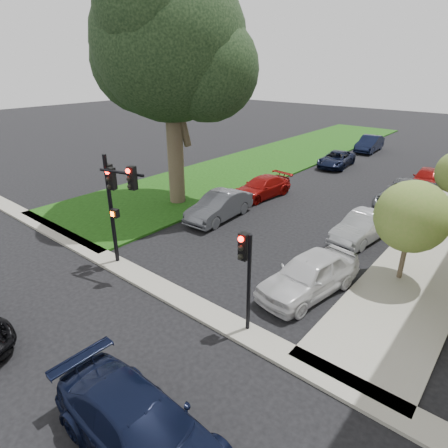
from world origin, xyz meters
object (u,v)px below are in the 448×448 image
Objects in this scene: car_cross_far at (141,428)px; car_parked_5 at (219,206)px; traffic_signal_main at (115,193)px; eucalyptus at (169,44)px; car_parked_0 at (309,275)px; car_parked_9 at (370,144)px; small_tree_a at (412,217)px; traffic_signal_secondary at (246,265)px; car_parked_2 at (407,195)px; car_parked_3 at (426,178)px; car_parked_1 at (363,227)px; car_parked_8 at (336,159)px; car_parked_6 at (262,187)px.

car_parked_5 is (-7.64, 11.65, 0.03)m from car_cross_far.
car_cross_far is at bearing -33.54° from traffic_signal_main.
car_parked_0 is (11.22, -3.78, -8.30)m from eucalyptus.
car_parked_9 is (0.10, 22.81, 0.01)m from car_parked_5.
car_parked_9 reaches higher than car_cross_far.
small_tree_a is 1.19× the size of traffic_signal_secondary.
traffic_signal_secondary is 0.76× the size of car_parked_0.
car_parked_0 reaches higher than car_parked_5.
car_parked_5 is at bearing -132.33° from car_parked_2.
car_parked_0 is 1.15× the size of car_parked_3.
car_parked_0 is 5.93m from car_parked_1.
traffic_signal_secondary is at bearing -85.00° from car_parked_1.
traffic_signal_secondary reaches higher than car_parked_1.
eucalyptus reaches higher than car_parked_5.
traffic_signal_main is 7.23m from car_parked_5.
small_tree_a is 18.29m from car_parked_8.
car_parked_3 is (0.58, 20.54, -1.76)m from traffic_signal_secondary.
car_parked_9 reaches higher than car_parked_6.
small_tree_a reaches higher than car_parked_6.
car_parked_3 is (-2.40, 14.00, -2.09)m from small_tree_a.
car_parked_2 is at bearing 33.02° from car_parked_6.
car_parked_1 is at bearing 101.62° from car_parked_0.
car_parked_0 is 0.80× the size of car_parked_2.
car_parked_3 is at bearing 99.72° from small_tree_a.
traffic_signal_secondary is 15.44m from car_parked_2.
car_parked_2 is 1.26× the size of car_parked_5.
car_cross_far is at bearing -100.98° from small_tree_a.
car_parked_5 is (-6.87, 6.78, -1.70)m from traffic_signal_secondary.
car_parked_5 is at bearing -79.99° from car_parked_6.
traffic_signal_secondary is 0.77× the size of car_parked_5.
car_parked_5 is 4.63m from car_parked_6.
traffic_signal_secondary reaches higher than car_parked_0.
small_tree_a is (13.64, -0.55, -6.32)m from eucalyptus.
eucalyptus is 2.30× the size of car_parked_2.
car_parked_8 is at bearing 86.12° from car_parked_5.
car_parked_1 is 6.10m from car_parked_2.
car_parked_6 is (-0.53, 11.36, -2.69)m from traffic_signal_main.
car_parked_6 is (-7.17, 11.40, -1.79)m from traffic_signal_secondary.
eucalyptus is at bearing -144.89° from car_parked_2.
small_tree_a is 11.63m from traffic_signal_main.
traffic_signal_main is at bearing 179.67° from traffic_signal_secondary.
eucalyptus is 2.86× the size of car_parked_0.
car_parked_8 is at bearing 122.41° from small_tree_a.
car_cross_far is at bearing -79.92° from car_parked_8.
eucalyptus is 3.29× the size of car_parked_3.
small_tree_a is 0.89× the size of car_parked_9.
traffic_signal_main is at bearing -93.08° from car_parked_9.
car_parked_8 is at bearing 16.47° from car_cross_far.
car_cross_far is at bearing -78.83° from car_parked_0.
car_cross_far is 18.09m from car_parked_6.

